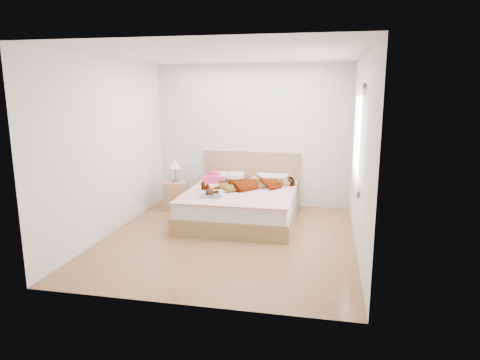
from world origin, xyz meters
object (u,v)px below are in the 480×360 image
at_px(woman, 251,182).
at_px(plush_toy, 210,191).
at_px(coffee_mug, 221,193).
at_px(phone, 228,173).
at_px(towel, 214,177).
at_px(bed, 242,202).
at_px(magazine, 210,196).
at_px(nightstand, 176,193).

height_order(woman, plush_toy, woman).
bearing_deg(plush_toy, coffee_mug, 1.31).
xyz_separation_m(woman, phone, (-0.50, 0.40, 0.05)).
distance_m(towel, coffee_mug, 1.03).
bearing_deg(woman, bed, -90.73).
bearing_deg(woman, coffee_mug, -63.55).
bearing_deg(plush_toy, woman, 47.40).
relative_size(phone, plush_toy, 0.39).
height_order(woman, magazine, woman).
bearing_deg(magazine, bed, 59.20).
height_order(woman, nightstand, nightstand).
bearing_deg(towel, coffee_mug, -69.58).
bearing_deg(magazine, woman, 54.14).
xyz_separation_m(bed, plush_toy, (-0.42, -0.52, 0.29)).
height_order(woman, bed, bed).
distance_m(woman, nightstand, 1.47).
distance_m(phone, coffee_mug, 1.02).
height_order(bed, magazine, bed).
xyz_separation_m(coffee_mug, plush_toy, (-0.18, -0.00, 0.01)).
height_order(woman, phone, woman).
bearing_deg(towel, woman, -26.27).
distance_m(bed, plush_toy, 0.73).
bearing_deg(woman, magazine, -67.41).
relative_size(phone, towel, 0.20).
xyz_separation_m(woman, towel, (-0.74, 0.36, -0.03)).
xyz_separation_m(bed, towel, (-0.60, 0.45, 0.32)).
relative_size(bed, plush_toy, 9.62).
distance_m(coffee_mug, nightstand, 1.35).
relative_size(woman, magazine, 4.19).
height_order(towel, coffee_mug, towel).
relative_size(towel, coffee_mug, 3.42).
bearing_deg(nightstand, coffee_mug, -38.00).
relative_size(magazine, nightstand, 0.43).
bearing_deg(phone, bed, -85.01).
xyz_separation_m(plush_toy, nightstand, (-0.86, 0.82, -0.27)).
xyz_separation_m(bed, magazine, (-0.38, -0.63, 0.24)).
relative_size(towel, magazine, 1.08).
xyz_separation_m(phone, nightstand, (-0.92, -0.19, -0.37)).
relative_size(phone, coffee_mug, 0.69).
relative_size(woman, bed, 0.80).
bearing_deg(plush_toy, phone, 86.62).
distance_m(coffee_mug, plush_toy, 0.18).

